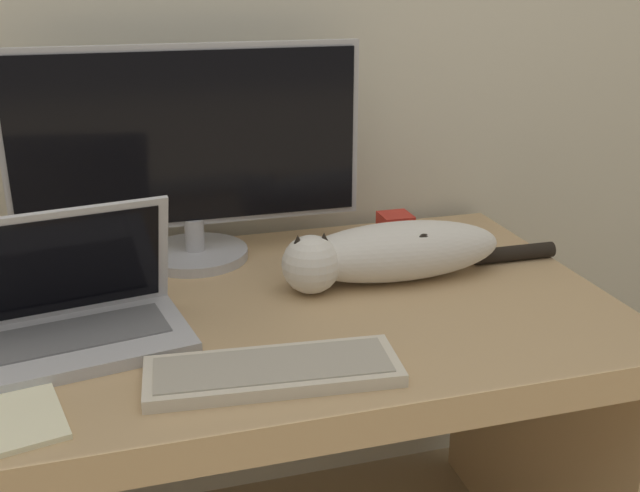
{
  "coord_description": "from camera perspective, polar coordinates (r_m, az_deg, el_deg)",
  "views": [
    {
      "loc": [
        -0.21,
        -0.83,
        1.27
      ],
      "look_at": [
        0.13,
        0.34,
        0.82
      ],
      "focal_mm": 42.0,
      "sensor_mm": 36.0,
      "label": 1
    }
  ],
  "objects": [
    {
      "name": "cat",
      "position": [
        1.44,
        5.32,
        -0.42
      ],
      "size": [
        0.59,
        0.14,
        0.12
      ],
      "rotation": [
        0.0,
        0.0,
        -0.01
      ],
      "color": "silver",
      "rests_on": "desk"
    },
    {
      "name": "desk",
      "position": [
        1.42,
        -5.47,
        -10.24
      ],
      "size": [
        1.32,
        0.75,
        0.7
      ],
      "color": "tan",
      "rests_on": "ground_plane"
    },
    {
      "name": "laptop",
      "position": [
        1.26,
        -18.19,
        -5.18
      ],
      "size": [
        0.37,
        0.27,
        0.22
      ],
      "rotation": [
        0.0,
        0.0,
        0.17
      ],
      "color": "#B7B7BC",
      "rests_on": "desk"
    },
    {
      "name": "small_toy",
      "position": [
        1.64,
        5.75,
        1.33
      ],
      "size": [
        0.07,
        0.07,
        0.07
      ],
      "color": "red",
      "rests_on": "desk"
    },
    {
      "name": "external_keyboard",
      "position": [
        1.12,
        -3.59,
        -9.48
      ],
      "size": [
        0.39,
        0.16,
        0.02
      ],
      "rotation": [
        0.0,
        0.0,
        -0.09
      ],
      "color": "beige",
      "rests_on": "desk"
    },
    {
      "name": "monitor",
      "position": [
        1.51,
        -9.93,
        6.99
      ],
      "size": [
        0.7,
        0.22,
        0.43
      ],
      "color": "#B2B2B7",
      "rests_on": "desk"
    }
  ]
}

